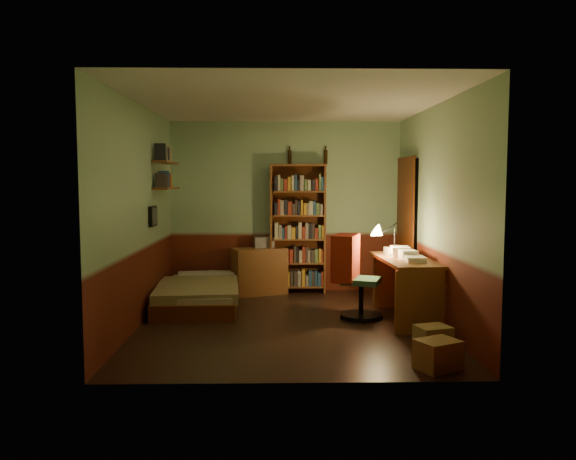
{
  "coord_description": "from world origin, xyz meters",
  "views": [
    {
      "loc": [
        -0.15,
        -6.59,
        1.69
      ],
      "look_at": [
        0.0,
        0.25,
        1.1
      ],
      "focal_mm": 35.0,
      "sensor_mm": 36.0,
      "label": 1
    }
  ],
  "objects_px": {
    "bookshelf": "(298,229)",
    "cardboard_box_b": "(433,337)",
    "desk": "(405,289)",
    "desk_lamp": "(395,234)",
    "dresser": "(259,271)",
    "mini_stereo": "(264,242)",
    "bed": "(200,285)",
    "office_chair": "(361,282)",
    "cardboard_box_a": "(438,355)"
  },
  "relations": [
    {
      "from": "desk_lamp",
      "to": "cardboard_box_a",
      "type": "distance_m",
      "value": 2.29
    },
    {
      "from": "desk",
      "to": "cardboard_box_b",
      "type": "distance_m",
      "value": 1.23
    },
    {
      "from": "mini_stereo",
      "to": "cardboard_box_b",
      "type": "distance_m",
      "value": 3.49
    },
    {
      "from": "dresser",
      "to": "mini_stereo",
      "type": "height_order",
      "value": "mini_stereo"
    },
    {
      "from": "desk_lamp",
      "to": "office_chair",
      "type": "height_order",
      "value": "desk_lamp"
    },
    {
      "from": "mini_stereo",
      "to": "bookshelf",
      "type": "height_order",
      "value": "bookshelf"
    },
    {
      "from": "desk_lamp",
      "to": "cardboard_box_b",
      "type": "xyz_separation_m",
      "value": [
        0.09,
        -1.46,
        -0.91
      ]
    },
    {
      "from": "desk",
      "to": "desk_lamp",
      "type": "relative_size",
      "value": 2.61
    },
    {
      "from": "dresser",
      "to": "desk_lamp",
      "type": "bearing_deg",
      "value": -58.61
    },
    {
      "from": "bookshelf",
      "to": "desk_lamp",
      "type": "relative_size",
      "value": 3.61
    },
    {
      "from": "mini_stereo",
      "to": "cardboard_box_b",
      "type": "height_order",
      "value": "mini_stereo"
    },
    {
      "from": "bookshelf",
      "to": "cardboard_box_b",
      "type": "bearing_deg",
      "value": -62.24
    },
    {
      "from": "bed",
      "to": "cardboard_box_b",
      "type": "distance_m",
      "value": 3.32
    },
    {
      "from": "desk_lamp",
      "to": "bed",
      "type": "bearing_deg",
      "value": 163.0
    },
    {
      "from": "desk",
      "to": "cardboard_box_a",
      "type": "relative_size",
      "value": 3.93
    },
    {
      "from": "cardboard_box_a",
      "to": "dresser",
      "type": "bearing_deg",
      "value": 116.34
    },
    {
      "from": "dresser",
      "to": "mini_stereo",
      "type": "relative_size",
      "value": 2.64
    },
    {
      "from": "bookshelf",
      "to": "office_chair",
      "type": "relative_size",
      "value": 2.15
    },
    {
      "from": "bookshelf",
      "to": "desk_lamp",
      "type": "distance_m",
      "value": 1.84
    },
    {
      "from": "desk",
      "to": "cardboard_box_b",
      "type": "bearing_deg",
      "value": -93.02
    },
    {
      "from": "desk_lamp",
      "to": "cardboard_box_b",
      "type": "distance_m",
      "value": 1.73
    },
    {
      "from": "dresser",
      "to": "cardboard_box_b",
      "type": "bearing_deg",
      "value": -77.78
    },
    {
      "from": "bed",
      "to": "cardboard_box_a",
      "type": "distance_m",
      "value": 3.65
    },
    {
      "from": "desk_lamp",
      "to": "cardboard_box_a",
      "type": "xyz_separation_m",
      "value": [
        -0.04,
        -2.11,
        -0.89
      ]
    },
    {
      "from": "mini_stereo",
      "to": "cardboard_box_a",
      "type": "height_order",
      "value": "mini_stereo"
    },
    {
      "from": "dresser",
      "to": "cardboard_box_a",
      "type": "distance_m",
      "value": 3.86
    },
    {
      "from": "bed",
      "to": "desk",
      "type": "height_order",
      "value": "desk"
    },
    {
      "from": "mini_stereo",
      "to": "cardboard_box_b",
      "type": "bearing_deg",
      "value": -68.84
    },
    {
      "from": "dresser",
      "to": "mini_stereo",
      "type": "distance_m",
      "value": 0.45
    },
    {
      "from": "mini_stereo",
      "to": "cardboard_box_a",
      "type": "relative_size",
      "value": 0.82
    },
    {
      "from": "desk",
      "to": "cardboard_box_b",
      "type": "height_order",
      "value": "desk"
    },
    {
      "from": "dresser",
      "to": "bookshelf",
      "type": "relative_size",
      "value": 0.4
    },
    {
      "from": "bed",
      "to": "mini_stereo",
      "type": "relative_size",
      "value": 6.38
    },
    {
      "from": "bed",
      "to": "desk_lamp",
      "type": "xyz_separation_m",
      "value": [
        2.54,
        -0.55,
        0.75
      ]
    },
    {
      "from": "bookshelf",
      "to": "cardboard_box_b",
      "type": "distance_m",
      "value": 3.27
    },
    {
      "from": "dresser",
      "to": "office_chair",
      "type": "relative_size",
      "value": 0.86
    },
    {
      "from": "bed",
      "to": "mini_stereo",
      "type": "xyz_separation_m",
      "value": [
        0.85,
        0.92,
        0.49
      ]
    },
    {
      "from": "bookshelf",
      "to": "cardboard_box_a",
      "type": "distance_m",
      "value": 3.8
    },
    {
      "from": "mini_stereo",
      "to": "desk",
      "type": "relative_size",
      "value": 0.21
    },
    {
      "from": "office_chair",
      "to": "cardboard_box_b",
      "type": "distance_m",
      "value": 1.42
    },
    {
      "from": "bookshelf",
      "to": "cardboard_box_b",
      "type": "height_order",
      "value": "bookshelf"
    },
    {
      "from": "bed",
      "to": "bookshelf",
      "type": "height_order",
      "value": "bookshelf"
    },
    {
      "from": "dresser",
      "to": "office_chair",
      "type": "distance_m",
      "value": 2.02
    },
    {
      "from": "bookshelf",
      "to": "dresser",
      "type": "bearing_deg",
      "value": -167.53
    },
    {
      "from": "mini_stereo",
      "to": "office_chair",
      "type": "bearing_deg",
      "value": -63.36
    },
    {
      "from": "dresser",
      "to": "desk_lamp",
      "type": "xyz_separation_m",
      "value": [
        1.75,
        -1.34,
        0.68
      ]
    },
    {
      "from": "cardboard_box_a",
      "to": "mini_stereo",
      "type": "bearing_deg",
      "value": 114.72
    },
    {
      "from": "cardboard_box_a",
      "to": "cardboard_box_b",
      "type": "xyz_separation_m",
      "value": [
        0.14,
        0.65,
        -0.02
      ]
    },
    {
      "from": "cardboard_box_a",
      "to": "cardboard_box_b",
      "type": "height_order",
      "value": "cardboard_box_a"
    },
    {
      "from": "dresser",
      "to": "office_chair",
      "type": "xyz_separation_m",
      "value": [
        1.3,
        -1.53,
        0.11
      ]
    }
  ]
}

